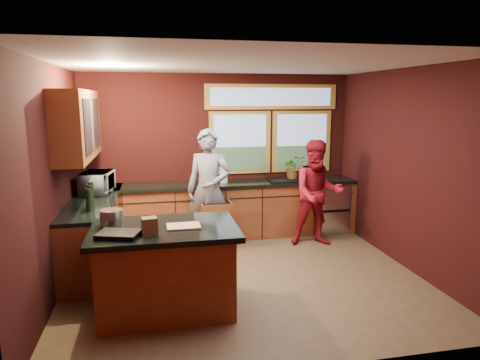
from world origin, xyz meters
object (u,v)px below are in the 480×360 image
object	(u,v)px
person_red	(317,193)
cutting_board	(184,226)
island	(166,268)
person_grey	(209,190)
stock_pot	(112,218)

from	to	relation	value
person_red	cutting_board	xyz separation A→B (m)	(-2.21, -1.75, 0.12)
island	person_red	xyz separation A→B (m)	(2.41, 1.70, 0.36)
island	person_grey	size ratio (longest dim) A/B	0.84
cutting_board	person_red	bearing A→B (deg)	38.45
cutting_board	stock_pot	size ratio (longest dim) A/B	1.46
stock_pot	person_red	bearing A→B (deg)	27.70
island	person_red	bearing A→B (deg)	35.27
island	person_red	size ratio (longest dim) A/B	0.93
island	person_red	distance (m)	2.97
cutting_board	stock_pot	bearing A→B (deg)	165.07
person_grey	cutting_board	distance (m)	1.97
stock_pot	island	bearing A→B (deg)	-15.26
person_grey	person_red	xyz separation A→B (m)	(1.69, -0.15, -0.09)
person_grey	cutting_board	bearing A→B (deg)	-84.22
person_grey	island	bearing A→B (deg)	-90.19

